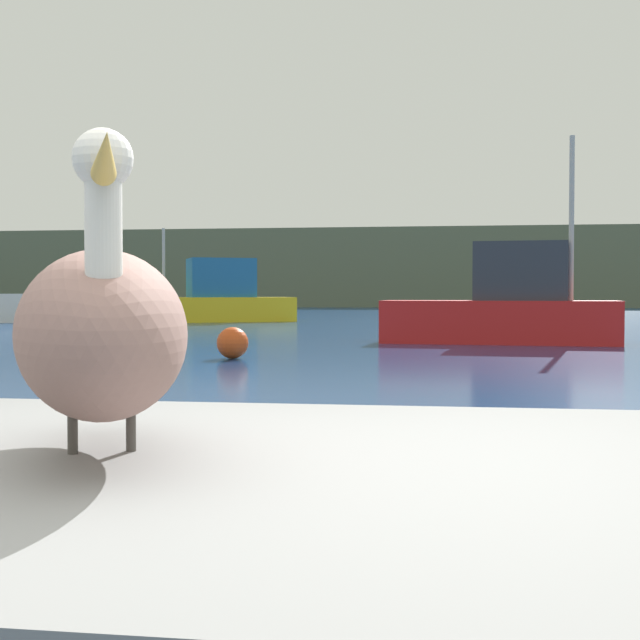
{
  "coord_description": "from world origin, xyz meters",
  "views": [
    {
      "loc": [
        0.71,
        -2.1,
        1.19
      ],
      "look_at": [
        -1.32,
        12.37,
        0.73
      ],
      "focal_mm": 47.25,
      "sensor_mm": 36.0,
      "label": 1
    }
  ],
  "objects_px": {
    "pelican": "(102,331)",
    "mooring_buoy": "(233,343)",
    "fishing_boat_red": "(505,308)",
    "fishing_boat_yellow": "(215,299)"
  },
  "relations": [
    {
      "from": "fishing_boat_red",
      "to": "fishing_boat_yellow",
      "type": "bearing_deg",
      "value": 133.22
    },
    {
      "from": "pelican",
      "to": "fishing_boat_yellow",
      "type": "bearing_deg",
      "value": 171.02
    },
    {
      "from": "mooring_buoy",
      "to": "pelican",
      "type": "bearing_deg",
      "value": -77.72
    },
    {
      "from": "fishing_boat_yellow",
      "to": "mooring_buoy",
      "type": "height_order",
      "value": "fishing_boat_yellow"
    },
    {
      "from": "fishing_boat_red",
      "to": "mooring_buoy",
      "type": "xyz_separation_m",
      "value": [
        -5.28,
        -5.51,
        -0.56
      ]
    },
    {
      "from": "pelican",
      "to": "fishing_boat_red",
      "type": "height_order",
      "value": "fishing_boat_red"
    },
    {
      "from": "pelican",
      "to": "fishing_boat_yellow",
      "type": "height_order",
      "value": "fishing_boat_yellow"
    },
    {
      "from": "pelican",
      "to": "mooring_buoy",
      "type": "bearing_deg",
      "value": 168.77
    },
    {
      "from": "pelican",
      "to": "fishing_boat_yellow",
      "type": "distance_m",
      "value": 33.07
    },
    {
      "from": "pelican",
      "to": "fishing_boat_red",
      "type": "bearing_deg",
      "value": 148.54
    }
  ]
}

